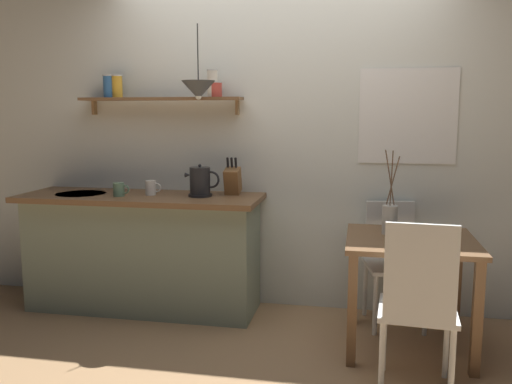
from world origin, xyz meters
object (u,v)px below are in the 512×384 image
(electric_kettle, at_px, (200,182))
(fruit_bowl, at_px, (428,233))
(knife_block, at_px, (233,180))
(dining_chair_near, at_px, (418,301))
(coffee_mug_by_sink, at_px, (119,189))
(dining_table, at_px, (410,257))
(dining_chair_far, at_px, (393,256))
(twig_vase, at_px, (390,218))
(pendant_lamp, at_px, (198,90))
(coffee_mug_spare, at_px, (151,188))

(electric_kettle, bearing_deg, fruit_bowl, -13.06)
(knife_block, bearing_deg, dining_chair_near, -41.03)
(dining_chair_near, xyz_separation_m, coffee_mug_by_sink, (-2.07, 0.86, 0.42))
(dining_table, bearing_deg, knife_block, 159.94)
(dining_chair_near, height_order, dining_chair_far, dining_chair_near)
(fruit_bowl, distance_m, twig_vase, 0.27)
(pendant_lamp, bearing_deg, coffee_mug_spare, 168.44)
(dining_table, height_order, dining_chair_far, dining_chair_far)
(fruit_bowl, bearing_deg, dining_chair_near, -100.35)
(pendant_lamp, bearing_deg, coffee_mug_by_sink, -178.64)
(twig_vase, relative_size, coffee_mug_by_sink, 4.41)
(twig_vase, relative_size, coffee_mug_spare, 4.47)
(dining_chair_far, height_order, twig_vase, twig_vase)
(dining_chair_far, bearing_deg, pendant_lamp, -172.15)
(dining_chair_near, height_order, electric_kettle, electric_kettle)
(electric_kettle, xyz_separation_m, coffee_mug_by_sink, (-0.60, -0.11, -0.06))
(electric_kettle, distance_m, coffee_mug_by_sink, 0.61)
(dining_chair_near, distance_m, coffee_mug_by_sink, 2.28)
(knife_block, distance_m, coffee_mug_spare, 0.62)
(dining_table, bearing_deg, dining_chair_far, 100.29)
(electric_kettle, height_order, coffee_mug_by_sink, electric_kettle)
(coffee_mug_spare, relative_size, pendant_lamp, 0.24)
(twig_vase, bearing_deg, knife_block, 162.13)
(fruit_bowl, height_order, knife_block, knife_block)
(twig_vase, distance_m, coffee_mug_by_sink, 1.96)
(coffee_mug_by_sink, bearing_deg, dining_chair_near, -22.65)
(dining_chair_near, relative_size, coffee_mug_by_sink, 7.73)
(dining_table, distance_m, dining_chair_near, 0.64)
(knife_block, bearing_deg, electric_kettle, -149.05)
(dining_chair_far, relative_size, coffee_mug_by_sink, 6.93)
(dining_chair_far, relative_size, electric_kettle, 3.29)
(fruit_bowl, bearing_deg, dining_chair_far, 111.09)
(dining_chair_far, height_order, coffee_mug_by_sink, coffee_mug_by_sink)
(electric_kettle, bearing_deg, dining_chair_far, 4.08)
(electric_kettle, height_order, pendant_lamp, pendant_lamp)
(dining_chair_far, distance_m, knife_block, 1.30)
(knife_block, xyz_separation_m, coffee_mug_by_sink, (-0.81, -0.23, -0.06))
(electric_kettle, height_order, coffee_mug_spare, electric_kettle)
(dining_chair_far, relative_size, pendant_lamp, 1.66)
(dining_chair_far, distance_m, coffee_mug_by_sink, 2.06)
(dining_chair_near, distance_m, fruit_bowl, 0.65)
(knife_block, bearing_deg, dining_table, -20.06)
(fruit_bowl, relative_size, twig_vase, 0.47)
(fruit_bowl, relative_size, knife_block, 0.91)
(dining_table, height_order, coffee_mug_by_sink, coffee_mug_by_sink)
(dining_table, bearing_deg, fruit_bowl, -17.81)
(fruit_bowl, relative_size, coffee_mug_spare, 2.09)
(dining_chair_far, xyz_separation_m, pendant_lamp, (-1.38, -0.19, 1.18))
(electric_kettle, relative_size, pendant_lamp, 0.51)
(fruit_bowl, bearing_deg, knife_block, 160.11)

